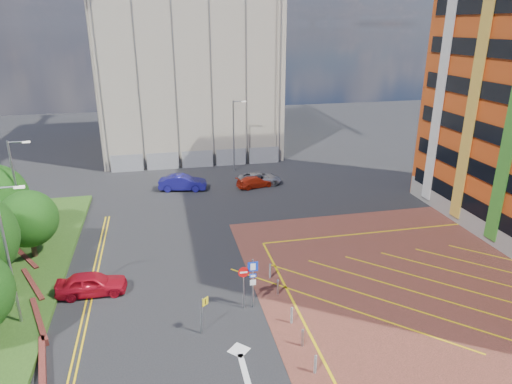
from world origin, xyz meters
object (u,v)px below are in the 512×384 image
object	(u,v)px
lamp_left_far	(18,190)
warning_sign	(203,311)
car_red_back	(255,182)
lamp_left_near	(8,251)
car_silver_back	(260,179)
sign_cluster	(249,279)
tree_c	(28,219)
car_blue_back	(183,183)
car_red_left	(92,284)
lamp_back	(234,133)

from	to	relation	value
lamp_left_far	warning_sign	size ratio (longest dim) A/B	3.57
lamp_left_far	car_red_back	distance (m)	22.28
lamp_left_near	car_red_back	distance (m)	26.82
car_silver_back	sign_cluster	bearing A→B (deg)	168.06
tree_c	car_red_back	size ratio (longest dim) A/B	1.25
lamp_left_near	car_blue_back	distance (m)	23.25
warning_sign	car_red_left	world-z (taller)	warning_sign
lamp_back	car_red_back	size ratio (longest dim) A/B	2.04
car_red_back	lamp_back	bearing A→B (deg)	-3.69
lamp_left_far	car_red_left	bearing A→B (deg)	-54.04
tree_c	sign_cluster	xyz separation A→B (m)	(13.80, -9.02, -1.24)
car_red_left	lamp_left_far	bearing A→B (deg)	36.58
lamp_left_near	warning_sign	bearing A→B (deg)	-16.02
lamp_back	car_blue_back	world-z (taller)	lamp_back
lamp_left_near	sign_cluster	bearing A→B (deg)	-4.56
car_red_left	sign_cluster	bearing A→B (deg)	-110.26
tree_c	lamp_left_near	bearing A→B (deg)	-82.31
lamp_left_far	car_red_left	world-z (taller)	lamp_left_far
car_red_left	warning_sign	bearing A→B (deg)	-129.32
warning_sign	car_red_back	distance (m)	23.97
car_red_back	car_silver_back	size ratio (longest dim) A/B	0.85
lamp_left_near	car_red_left	size ratio (longest dim) A/B	1.88
lamp_left_near	lamp_left_far	xyz separation A→B (m)	(-2.00, 10.00, 0.00)
lamp_left_near	tree_c	bearing A→B (deg)	97.69
lamp_left_far	car_blue_back	bearing A→B (deg)	40.81
tree_c	lamp_left_far	world-z (taller)	lamp_left_far
lamp_left_far	car_blue_back	distance (m)	16.57
lamp_left_far	sign_cluster	distance (m)	18.58
car_blue_back	car_silver_back	world-z (taller)	car_blue_back
car_red_back	car_silver_back	xyz separation A→B (m)	(0.62, 0.70, 0.07)
lamp_left_near	sign_cluster	size ratio (longest dim) A/B	2.50
lamp_left_far	car_blue_back	world-z (taller)	lamp_left_far
warning_sign	tree_c	bearing A→B (deg)	135.18
car_blue_back	car_silver_back	distance (m)	7.99
warning_sign	car_silver_back	distance (m)	24.84
sign_cluster	car_red_back	world-z (taller)	sign_cluster
lamp_back	car_red_left	distance (m)	27.11
car_red_left	car_red_back	bearing A→B (deg)	-38.63
tree_c	warning_sign	bearing A→B (deg)	-44.82
lamp_left_far	lamp_back	size ratio (longest dim) A/B	1.00
lamp_left_far	lamp_back	xyz separation A→B (m)	(18.50, 16.00, -0.30)
car_blue_back	car_red_back	world-z (taller)	car_blue_back
tree_c	car_silver_back	distance (m)	23.13
tree_c	car_red_back	xyz separation A→B (m)	(18.65, 11.85, -2.62)
lamp_back	sign_cluster	xyz separation A→B (m)	(-3.78, -27.02, -2.41)
tree_c	lamp_left_near	distance (m)	8.20
car_red_left	car_blue_back	bearing A→B (deg)	-20.01
warning_sign	car_red_left	bearing A→B (deg)	140.07
sign_cluster	car_blue_back	size ratio (longest dim) A/B	0.67
lamp_left_far	car_red_left	size ratio (longest dim) A/B	1.88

